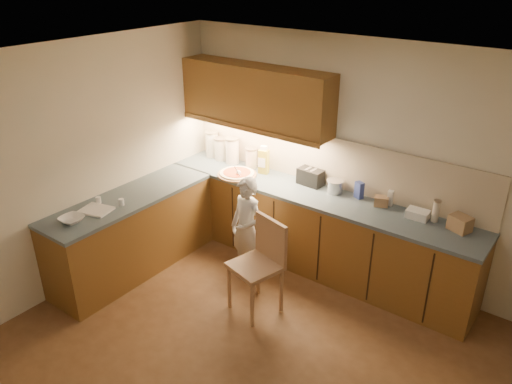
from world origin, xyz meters
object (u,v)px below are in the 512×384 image
pizza_on_board (237,174)px  oil_jug (264,161)px  toaster (311,177)px  child (247,229)px  wooden_chair (261,259)px

pizza_on_board → oil_jug: bearing=49.3°
pizza_on_board → toaster: size_ratio=1.56×
child → toaster: bearing=78.7°
oil_jug → toaster: 0.63m
child → toaster: size_ratio=3.97×
wooden_chair → child: bearing=156.7°
child → oil_jug: bearing=122.1°
wooden_chair → oil_jug: (-0.79, 1.12, 0.51)m
child → wooden_chair: size_ratio=1.21×
pizza_on_board → wooden_chair: pizza_on_board is taller
oil_jug → toaster: size_ratio=1.16×
pizza_on_board → wooden_chair: size_ratio=0.48×
pizza_on_board → oil_jug: 0.36m
toaster → child: bearing=-106.8°
child → oil_jug: (-0.33, 0.76, 0.48)m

